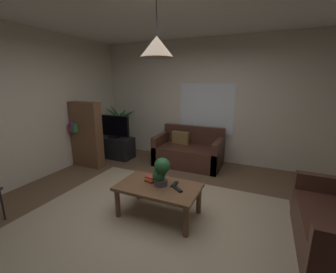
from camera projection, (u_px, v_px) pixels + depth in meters
floor at (159, 214)px, 3.09m from camera, size 5.20×4.93×0.02m
rug at (153, 221)px, 2.91m from camera, size 3.38×2.71×0.01m
wall_back at (208, 102)px, 4.96m from camera, size 5.32×0.06×2.73m
wall_left at (22, 108)px, 3.80m from camera, size 0.06×4.93×2.73m
window_pane at (206, 109)px, 4.98m from camera, size 1.23×0.01×1.12m
couch_under_window at (189, 152)px, 4.88m from camera, size 1.43×0.82×0.82m
coffee_table at (159, 190)px, 2.98m from camera, size 1.10×0.65×0.44m
book_on_table_0 at (151, 181)px, 3.08m from camera, size 0.16×0.14×0.03m
book_on_table_1 at (151, 179)px, 3.08m from camera, size 0.12×0.11×0.02m
book_on_table_2 at (151, 177)px, 3.09m from camera, size 0.14×0.13×0.02m
remote_on_table_0 at (178, 189)px, 2.84m from camera, size 0.16×0.14×0.02m
remote_on_table_1 at (174, 184)px, 2.97m from camera, size 0.05×0.16×0.02m
potted_plant_on_table at (161, 171)px, 2.92m from camera, size 0.24×0.21×0.39m
tv_stand at (115, 147)px, 5.36m from camera, size 0.90×0.44×0.50m
tv at (113, 126)px, 5.21m from camera, size 0.87×0.16×0.54m
potted_palm_corner at (121, 130)px, 5.73m from camera, size 0.91×0.89×1.24m
bookshelf_corner at (86, 135)px, 4.70m from camera, size 0.70×0.31×1.40m
pendant_lamp at (157, 47)px, 2.54m from camera, size 0.39×0.39×0.65m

